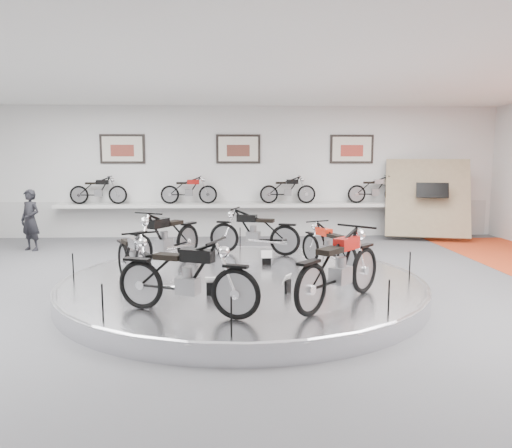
{
  "coord_description": "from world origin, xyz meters",
  "views": [
    {
      "loc": [
        -0.16,
        -8.42,
        2.44
      ],
      "look_at": [
        0.25,
        0.6,
        1.24
      ],
      "focal_mm": 35.0,
      "sensor_mm": 36.0,
      "label": 1
    }
  ],
  "objects_px": {
    "display_platform": "(243,286)",
    "visitor": "(30,220)",
    "bike_e": "(186,276)",
    "bike_b": "(254,231)",
    "shelf": "(239,205)",
    "bike_f": "(340,266)",
    "bike_d": "(134,258)",
    "bike_a": "(328,246)",
    "bike_c": "(165,238)"
  },
  "relations": [
    {
      "from": "display_platform",
      "to": "visitor",
      "type": "xyz_separation_m",
      "value": [
        -5.5,
        4.55,
        0.66
      ]
    },
    {
      "from": "display_platform",
      "to": "bike_e",
      "type": "distance_m",
      "value": 2.3
    },
    {
      "from": "bike_b",
      "to": "visitor",
      "type": "height_order",
      "value": "visitor"
    },
    {
      "from": "shelf",
      "to": "bike_f",
      "type": "relative_size",
      "value": 5.74
    },
    {
      "from": "shelf",
      "to": "bike_d",
      "type": "distance_m",
      "value": 7.24
    },
    {
      "from": "display_platform",
      "to": "visitor",
      "type": "height_order",
      "value": "visitor"
    },
    {
      "from": "bike_a",
      "to": "visitor",
      "type": "relative_size",
      "value": 0.95
    },
    {
      "from": "bike_b",
      "to": "bike_f",
      "type": "xyz_separation_m",
      "value": [
        1.1,
        -3.85,
        0.05
      ]
    },
    {
      "from": "bike_e",
      "to": "bike_d",
      "type": "bearing_deg",
      "value": 146.52
    },
    {
      "from": "bike_f",
      "to": "bike_e",
      "type": "bearing_deg",
      "value": 142.78
    },
    {
      "from": "display_platform",
      "to": "bike_a",
      "type": "relative_size",
      "value": 4.17
    },
    {
      "from": "bike_b",
      "to": "bike_f",
      "type": "relative_size",
      "value": 0.92
    },
    {
      "from": "display_platform",
      "to": "bike_b",
      "type": "height_order",
      "value": "bike_b"
    },
    {
      "from": "bike_a",
      "to": "bike_f",
      "type": "bearing_deg",
      "value": 149.03
    },
    {
      "from": "bike_c",
      "to": "bike_f",
      "type": "distance_m",
      "value": 4.01
    },
    {
      "from": "bike_c",
      "to": "bike_b",
      "type": "bearing_deg",
      "value": 151.72
    },
    {
      "from": "bike_d",
      "to": "bike_f",
      "type": "bearing_deg",
      "value": 45.9
    },
    {
      "from": "bike_c",
      "to": "bike_e",
      "type": "relative_size",
      "value": 1.05
    },
    {
      "from": "bike_b",
      "to": "visitor",
      "type": "distance_m",
      "value": 6.25
    },
    {
      "from": "shelf",
      "to": "bike_f",
      "type": "xyz_separation_m",
      "value": [
        1.39,
        -8.04,
        -0.14
      ]
    },
    {
      "from": "shelf",
      "to": "bike_b",
      "type": "distance_m",
      "value": 4.2
    },
    {
      "from": "bike_b",
      "to": "bike_f",
      "type": "bearing_deg",
      "value": 123.29
    },
    {
      "from": "display_platform",
      "to": "bike_d",
      "type": "height_order",
      "value": "bike_d"
    },
    {
      "from": "shelf",
      "to": "bike_a",
      "type": "relative_size",
      "value": 7.17
    },
    {
      "from": "bike_a",
      "to": "bike_c",
      "type": "relative_size",
      "value": 0.8
    },
    {
      "from": "shelf",
      "to": "bike_a",
      "type": "height_order",
      "value": "bike_a"
    },
    {
      "from": "bike_a",
      "to": "visitor",
      "type": "bearing_deg",
      "value": 37.51
    },
    {
      "from": "bike_e",
      "to": "visitor",
      "type": "height_order",
      "value": "visitor"
    },
    {
      "from": "bike_a",
      "to": "bike_e",
      "type": "height_order",
      "value": "bike_e"
    },
    {
      "from": "shelf",
      "to": "visitor",
      "type": "height_order",
      "value": "visitor"
    },
    {
      "from": "bike_e",
      "to": "visitor",
      "type": "bearing_deg",
      "value": 147.27
    },
    {
      "from": "bike_b",
      "to": "bike_d",
      "type": "relative_size",
      "value": 1.04
    },
    {
      "from": "shelf",
      "to": "bike_b",
      "type": "xyz_separation_m",
      "value": [
        0.3,
        -4.19,
        -0.18
      ]
    },
    {
      "from": "bike_b",
      "to": "shelf",
      "type": "bearing_deg",
      "value": -68.54
    },
    {
      "from": "bike_b",
      "to": "bike_e",
      "type": "height_order",
      "value": "bike_e"
    },
    {
      "from": "bike_a",
      "to": "visitor",
      "type": "height_order",
      "value": "visitor"
    },
    {
      "from": "bike_a",
      "to": "bike_f",
      "type": "height_order",
      "value": "bike_f"
    },
    {
      "from": "shelf",
      "to": "bike_e",
      "type": "height_order",
      "value": "bike_e"
    },
    {
      "from": "bike_b",
      "to": "bike_c",
      "type": "height_order",
      "value": "bike_c"
    },
    {
      "from": "bike_b",
      "to": "bike_f",
      "type": "height_order",
      "value": "bike_f"
    },
    {
      "from": "shelf",
      "to": "bike_f",
      "type": "bearing_deg",
      "value": -80.18
    },
    {
      "from": "display_platform",
      "to": "bike_f",
      "type": "height_order",
      "value": "bike_f"
    },
    {
      "from": "bike_d",
      "to": "bike_c",
      "type": "bearing_deg",
      "value": 144.84
    },
    {
      "from": "bike_e",
      "to": "bike_b",
      "type": "bearing_deg",
      "value": 97.23
    },
    {
      "from": "bike_c",
      "to": "bike_d",
      "type": "xyz_separation_m",
      "value": [
        -0.27,
        -1.72,
        -0.06
      ]
    },
    {
      "from": "bike_e",
      "to": "bike_f",
      "type": "height_order",
      "value": "bike_f"
    },
    {
      "from": "bike_c",
      "to": "bike_e",
      "type": "xyz_separation_m",
      "value": [
        0.72,
        -3.15,
        -0.03
      ]
    },
    {
      "from": "display_platform",
      "to": "bike_f",
      "type": "xyz_separation_m",
      "value": [
        1.39,
        -1.64,
        0.71
      ]
    },
    {
      "from": "display_platform",
      "to": "bike_b",
      "type": "relative_size",
      "value": 3.63
    },
    {
      "from": "bike_f",
      "to": "visitor",
      "type": "distance_m",
      "value": 9.27
    }
  ]
}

